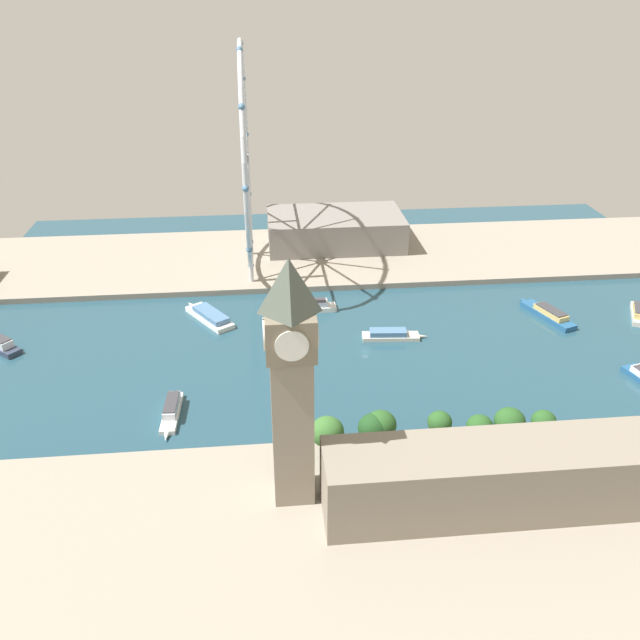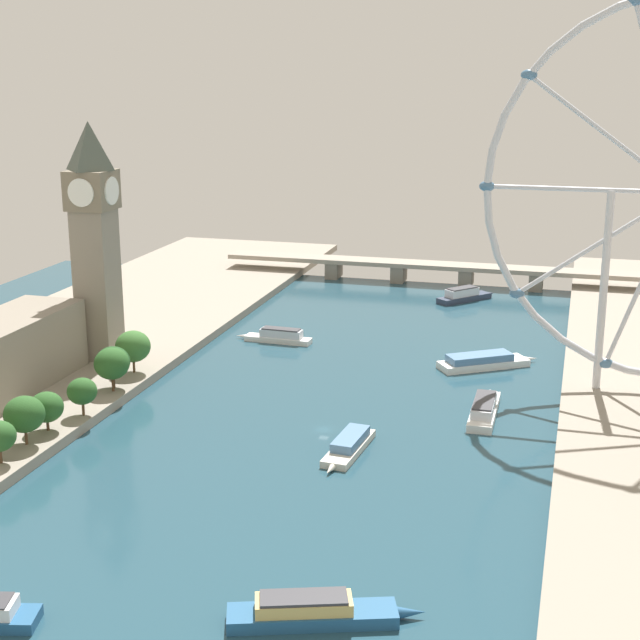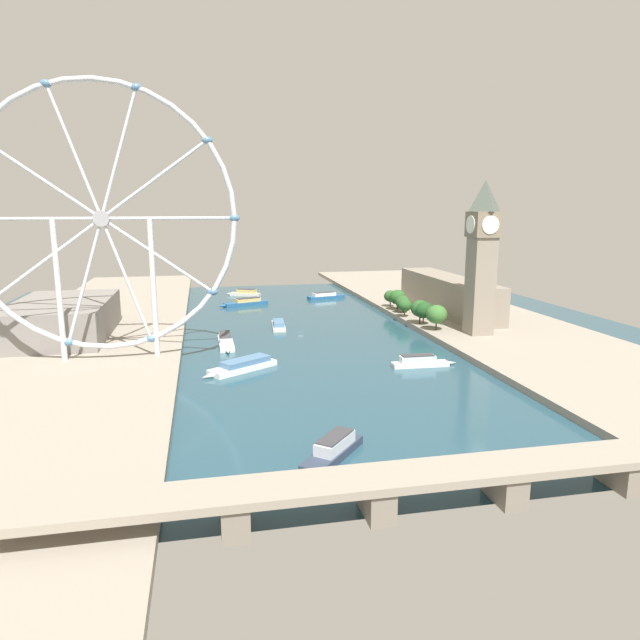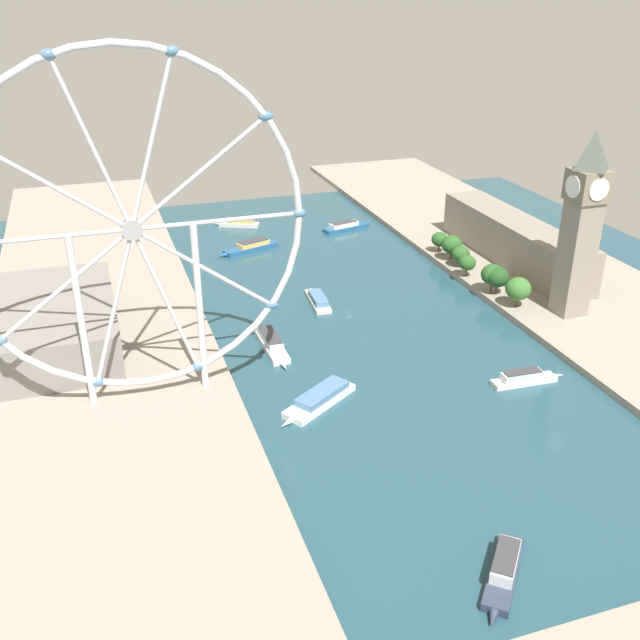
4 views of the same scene
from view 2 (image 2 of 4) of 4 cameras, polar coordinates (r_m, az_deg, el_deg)
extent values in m
plane|color=#234756|center=(270.26, 0.23, -6.57)|extent=(387.43, 387.43, 0.00)
cube|color=gray|center=(327.17, -13.17, 2.07)|extent=(11.99, 11.99, 50.60)
cube|color=#776B57|center=(321.72, -13.51, 7.58)|extent=(13.90, 13.90, 12.87)
pyramid|color=#4C564C|center=(320.27, -13.67, 10.11)|extent=(12.59, 12.59, 15.66)
cylinder|color=white|center=(327.98, -12.90, 7.76)|extent=(9.11, 0.50, 9.11)
cylinder|color=white|center=(315.50, -14.14, 7.40)|extent=(9.11, 0.50, 9.11)
cylinder|color=white|center=(318.32, -12.37, 7.57)|extent=(0.50, 9.11, 9.11)
cylinder|color=white|center=(325.25, -14.63, 7.59)|extent=(0.50, 9.11, 9.11)
cylinder|color=#513823|center=(253.50, -18.58, -7.73)|extent=(0.80, 0.80, 3.74)
cylinder|color=#513823|center=(263.30, -17.18, -6.70)|extent=(0.80, 0.80, 4.12)
ellipsoid|color=#285623|center=(261.08, -17.29, -5.41)|extent=(10.71, 10.71, 9.64)
cylinder|color=#513823|center=(271.41, -15.99, -6.07)|extent=(0.80, 0.80, 3.01)
ellipsoid|color=#285623|center=(269.62, -16.07, -5.03)|extent=(9.33, 9.33, 8.40)
cylinder|color=#513823|center=(280.06, -13.99, -5.18)|extent=(0.80, 0.80, 3.78)
ellipsoid|color=#285623|center=(278.31, -14.06, -4.16)|extent=(8.52, 8.52, 7.67)
cylinder|color=#513823|center=(297.91, -12.29, -3.77)|extent=(0.80, 0.80, 4.49)
ellipsoid|color=#285623|center=(295.89, -12.36, -2.57)|extent=(10.78, 10.78, 9.71)
cylinder|color=#513823|center=(300.62, -12.24, -3.62)|extent=(0.80, 0.80, 4.17)
ellipsoid|color=#1E471E|center=(298.68, -12.31, -2.47)|extent=(10.67, 10.67, 9.60)
cylinder|color=#513823|center=(314.39, -11.08, -2.72)|extent=(0.80, 0.80, 4.22)
ellipsoid|color=#386B2D|center=(312.45, -11.14, -1.56)|extent=(11.38, 11.38, 10.24)
cylinder|color=silver|center=(292.10, 16.71, 10.65)|extent=(45.83, 1.40, 33.83)
cylinder|color=silver|center=(293.61, 15.42, 7.55)|extent=(55.63, 1.40, 1.40)
cylinder|color=silver|center=(296.09, 16.23, 4.35)|extent=(45.83, 1.40, 33.83)
ellipsoid|color=teal|center=(292.08, 18.36, 17.73)|extent=(4.80, 3.20, 3.20)
ellipsoid|color=teal|center=(291.99, 12.41, 14.15)|extent=(4.80, 3.20, 3.20)
ellipsoid|color=teal|center=(295.00, 9.98, 7.90)|extent=(4.80, 3.20, 3.20)
ellipsoid|color=teal|center=(299.91, 11.71, 1.57)|extent=(4.80, 3.20, 3.20)
ellipsoid|color=teal|center=(304.79, 16.73, -2.49)|extent=(4.80, 3.20, 3.20)
cylinder|color=silver|center=(298.96, 16.62, 1.64)|extent=(2.40, 2.40, 60.98)
cube|color=gray|center=(449.00, 6.75, 3.28)|extent=(199.43, 13.07, 2.00)
cube|color=gray|center=(459.49, 0.83, 3.04)|extent=(6.00, 11.76, 7.65)
cube|color=gray|center=(452.63, 4.74, 2.80)|extent=(6.00, 11.76, 7.65)
cube|color=gray|center=(447.93, 8.75, 2.55)|extent=(6.00, 11.76, 7.65)
cube|color=gray|center=(445.47, 12.82, 2.28)|extent=(6.00, 11.76, 7.65)
cube|color=white|center=(328.42, 9.76, -2.61)|extent=(30.89, 24.85, 2.34)
cone|color=white|center=(336.96, 12.47, -2.29)|extent=(5.94, 5.04, 2.34)
cube|color=teal|center=(327.00, 9.53, -2.23)|extent=(22.80, 18.77, 2.46)
cube|color=beige|center=(255.40, 1.74, -7.68)|extent=(9.16, 26.25, 1.90)
cone|color=beige|center=(242.42, 0.60, -8.97)|extent=(2.27, 4.78, 1.90)
cube|color=teal|center=(255.71, 1.84, -7.13)|extent=(7.27, 16.96, 2.43)
cube|color=#235684|center=(183.87, -0.46, -17.31)|extent=(32.14, 17.26, 2.54)
cone|color=#235684|center=(185.61, 5.44, -17.04)|extent=(6.19, 4.27, 2.54)
cube|color=#DBB766|center=(182.49, -0.98, -16.67)|extent=(18.91, 11.68, 2.40)
cube|color=#38383D|center=(181.72, -0.98, -16.27)|extent=(17.13, 10.82, 0.55)
cube|color=#2D384C|center=(418.53, 8.63, 1.30)|extent=(22.10, 24.29, 2.43)
cone|color=#2D384C|center=(428.77, 10.14, 1.57)|extent=(4.92, 5.18, 2.43)
cube|color=silver|center=(417.00, 8.51, 1.66)|extent=(14.05, 15.11, 3.27)
cube|color=#38383D|center=(416.57, 8.52, 1.91)|extent=(12.86, 13.79, 0.48)
cube|color=white|center=(284.26, 9.80, -5.43)|extent=(7.41, 30.72, 2.39)
cone|color=white|center=(300.97, 10.12, -4.27)|extent=(2.46, 5.54, 2.39)
cube|color=silver|center=(281.96, 9.79, -5.05)|extent=(6.15, 19.43, 2.67)
cube|color=#38383D|center=(281.42, 9.81, -4.75)|extent=(5.84, 17.49, 0.49)
cube|color=white|center=(353.14, -2.52, -1.17)|extent=(25.23, 6.59, 1.93)
cone|color=white|center=(358.26, -4.71, -0.97)|extent=(4.58, 2.10, 1.93)
cube|color=silver|center=(352.05, -2.34, -0.81)|extent=(15.81, 5.33, 2.93)
cube|color=#38383D|center=(351.58, -2.34, -0.54)|extent=(14.24, 5.04, 0.49)
camera|label=1|loc=(425.11, -33.64, 18.96)|focal=36.65mm
camera|label=3|loc=(547.59, 14.36, 11.39)|focal=31.64mm
camera|label=4|loc=(521.33, 20.90, 18.17)|focal=40.48mm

